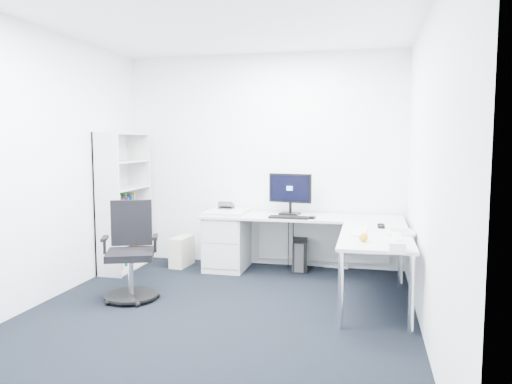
% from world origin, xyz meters
% --- Properties ---
extents(ground, '(4.20, 4.20, 0.00)m').
position_xyz_m(ground, '(0.00, 0.00, 0.00)').
color(ground, black).
extents(ceiling, '(4.20, 4.20, 0.00)m').
position_xyz_m(ceiling, '(0.00, 0.00, 2.70)').
color(ceiling, white).
extents(wall_back, '(3.60, 0.02, 2.70)m').
position_xyz_m(wall_back, '(0.00, 2.10, 1.35)').
color(wall_back, white).
rests_on(wall_back, ground).
extents(wall_front, '(3.60, 0.02, 2.70)m').
position_xyz_m(wall_front, '(0.00, -2.10, 1.35)').
color(wall_front, white).
rests_on(wall_front, ground).
extents(wall_left, '(0.02, 4.20, 2.70)m').
position_xyz_m(wall_left, '(-1.80, 0.00, 1.35)').
color(wall_left, white).
rests_on(wall_left, ground).
extents(wall_right, '(0.02, 4.20, 2.70)m').
position_xyz_m(wall_right, '(1.80, 0.00, 1.35)').
color(wall_right, white).
rests_on(wall_right, ground).
extents(l_desk, '(2.40, 1.35, 0.70)m').
position_xyz_m(l_desk, '(0.55, 1.40, 0.35)').
color(l_desk, '#BCBEBE').
rests_on(l_desk, ground).
extents(drawer_pedestal, '(0.48, 0.60, 0.74)m').
position_xyz_m(drawer_pedestal, '(-0.38, 1.73, 0.37)').
color(drawer_pedestal, '#BCBEBE').
rests_on(drawer_pedestal, ground).
extents(bookshelf, '(0.33, 0.85, 1.71)m').
position_xyz_m(bookshelf, '(-1.62, 1.45, 0.85)').
color(bookshelf, silver).
rests_on(bookshelf, ground).
extents(task_chair, '(0.72, 0.72, 0.99)m').
position_xyz_m(task_chair, '(-0.98, 0.32, 0.50)').
color(task_chair, black).
rests_on(task_chair, ground).
extents(black_pc_tower, '(0.22, 0.42, 0.39)m').
position_xyz_m(black_pc_tower, '(0.53, 1.88, 0.19)').
color(black_pc_tower, black).
rests_on(black_pc_tower, ground).
extents(beige_pc_tower, '(0.21, 0.41, 0.38)m').
position_xyz_m(beige_pc_tower, '(-0.99, 1.74, 0.19)').
color(beige_pc_tower, beige).
rests_on(beige_pc_tower, ground).
extents(power_strip, '(0.32, 0.10, 0.04)m').
position_xyz_m(power_strip, '(0.96, 2.08, 0.02)').
color(power_strip, silver).
rests_on(power_strip, ground).
extents(monitor, '(0.56, 0.26, 0.52)m').
position_xyz_m(monitor, '(0.40, 1.82, 0.96)').
color(monitor, black).
rests_on(monitor, l_desk).
extents(black_keyboard, '(0.47, 0.18, 0.02)m').
position_xyz_m(black_keyboard, '(0.44, 1.51, 0.71)').
color(black_keyboard, black).
rests_on(black_keyboard, l_desk).
extents(mouse, '(0.07, 0.10, 0.03)m').
position_xyz_m(mouse, '(0.71, 1.53, 0.72)').
color(mouse, black).
rests_on(mouse, l_desk).
extents(desk_phone, '(0.18, 0.18, 0.13)m').
position_xyz_m(desk_phone, '(-0.43, 1.90, 0.76)').
color(desk_phone, '#2F2E31').
rests_on(desk_phone, l_desk).
extents(laptop, '(0.38, 0.37, 0.25)m').
position_xyz_m(laptop, '(1.68, 0.83, 0.83)').
color(laptop, silver).
rests_on(laptop, l_desk).
extents(white_keyboard, '(0.16, 0.47, 0.02)m').
position_xyz_m(white_keyboard, '(1.26, 0.76, 0.71)').
color(white_keyboard, silver).
rests_on(white_keyboard, l_desk).
extents(headphones, '(0.11, 0.18, 0.05)m').
position_xyz_m(headphones, '(1.47, 1.13, 0.73)').
color(headphones, black).
rests_on(headphones, l_desk).
extents(orange_fruit, '(0.08, 0.08, 0.08)m').
position_xyz_m(orange_fruit, '(1.30, 0.31, 0.74)').
color(orange_fruit, orange).
rests_on(orange_fruit, l_desk).
extents(tissue_box, '(0.13, 0.25, 0.09)m').
position_xyz_m(tissue_box, '(1.57, -0.01, 0.74)').
color(tissue_box, silver).
rests_on(tissue_box, l_desk).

